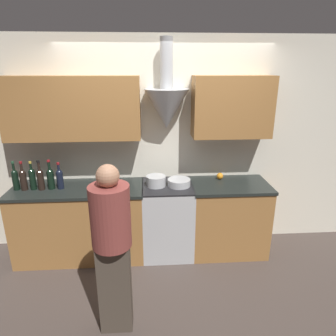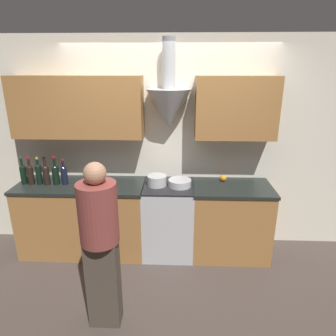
{
  "view_description": "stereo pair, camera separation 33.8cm",
  "coord_description": "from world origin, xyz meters",
  "views": [
    {
      "loc": [
        -0.21,
        -2.97,
        2.24
      ],
      "look_at": [
        0.0,
        0.23,
        1.15
      ],
      "focal_mm": 32.0,
      "sensor_mm": 36.0,
      "label": 1
    },
    {
      "loc": [
        0.13,
        -2.97,
        2.24
      ],
      "look_at": [
        0.0,
        0.23,
        1.15
      ],
      "focal_mm": 32.0,
      "sensor_mm": 36.0,
      "label": 2
    }
  ],
  "objects": [
    {
      "name": "counter_left",
      "position": [
        -1.06,
        0.33,
        0.45
      ],
      "size": [
        1.53,
        0.62,
        0.9
      ],
      "color": "#9E6B38",
      "rests_on": "ground_plane"
    },
    {
      "name": "mixing_bowl",
      "position": [
        0.14,
        0.31,
        0.95
      ],
      "size": [
        0.27,
        0.27,
        0.08
      ],
      "color": "#B7BABC",
      "rests_on": "stove_range"
    },
    {
      "name": "wine_bottle_1",
      "position": [
        -1.64,
        0.3,
        1.04
      ],
      "size": [
        0.08,
        0.08,
        0.34
      ],
      "color": "black",
      "rests_on": "counter_left"
    },
    {
      "name": "wine_bottle_3",
      "position": [
        -1.45,
        0.3,
        1.04
      ],
      "size": [
        0.08,
        0.08,
        0.35
      ],
      "color": "black",
      "rests_on": "counter_left"
    },
    {
      "name": "wine_bottle_2",
      "position": [
        -1.54,
        0.31,
        1.04
      ],
      "size": [
        0.07,
        0.07,
        0.33
      ],
      "color": "black",
      "rests_on": "counter_left"
    },
    {
      "name": "ground_plane",
      "position": [
        0.0,
        0.0,
        0.0
      ],
      "size": [
        12.0,
        12.0,
        0.0
      ],
      "primitive_type": "plane",
      "color": "#423833"
    },
    {
      "name": "counter_right",
      "position": [
        0.76,
        0.33,
        0.45
      ],
      "size": [
        0.94,
        0.62,
        0.9
      ],
      "color": "#9E6B38",
      "rests_on": "ground_plane"
    },
    {
      "name": "stock_pot",
      "position": [
        -0.14,
        0.32,
        0.97
      ],
      "size": [
        0.23,
        0.23,
        0.12
      ],
      "color": "#B7BABC",
      "rests_on": "stove_range"
    },
    {
      "name": "wine_bottle_0",
      "position": [
        -1.73,
        0.31,
        1.04
      ],
      "size": [
        0.07,
        0.07,
        0.34
      ],
      "color": "black",
      "rests_on": "counter_left"
    },
    {
      "name": "stove_range",
      "position": [
        0.0,
        0.33,
        0.46
      ],
      "size": [
        0.6,
        0.6,
        0.9
      ],
      "color": "#B7BABC",
      "rests_on": "ground_plane"
    },
    {
      "name": "wine_bottle_4",
      "position": [
        -1.34,
        0.32,
        1.04
      ],
      "size": [
        0.08,
        0.08,
        0.35
      ],
      "color": "black",
      "rests_on": "counter_left"
    },
    {
      "name": "orange_fruit",
      "position": [
        0.67,
        0.5,
        0.94
      ],
      "size": [
        0.08,
        0.08,
        0.08
      ],
      "color": "orange",
      "rests_on": "counter_right"
    },
    {
      "name": "person_foreground_left",
      "position": [
        -0.53,
        -0.81,
        0.85
      ],
      "size": [
        0.32,
        0.32,
        1.55
      ],
      "color": "#473D33",
      "rests_on": "ground_plane"
    },
    {
      "name": "wall_back",
      "position": [
        -0.1,
        0.6,
        1.47
      ],
      "size": [
        8.4,
        0.51,
        2.6
      ],
      "color": "silver",
      "rests_on": "ground_plane"
    },
    {
      "name": "wine_bottle_5",
      "position": [
        -1.24,
        0.32,
        1.03
      ],
      "size": [
        0.08,
        0.08,
        0.31
      ],
      "color": "black",
      "rests_on": "counter_left"
    }
  ]
}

